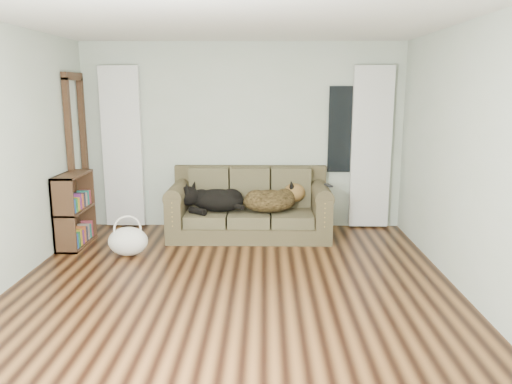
{
  "coord_description": "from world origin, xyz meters",
  "views": [
    {
      "loc": [
        0.32,
        -4.56,
        1.96
      ],
      "look_at": [
        0.2,
        1.6,
        0.68
      ],
      "focal_mm": 35.0,
      "sensor_mm": 36.0,
      "label": 1
    }
  ],
  "objects_px": {
    "bookshelf": "(74,207)",
    "tote_bag": "(128,242)",
    "sofa": "(249,203)",
    "dog_black_lab": "(215,201)",
    "dog_shepherd": "(272,201)"
  },
  "relations": [
    {
      "from": "bookshelf",
      "to": "tote_bag",
      "type": "bearing_deg",
      "value": -26.42
    },
    {
      "from": "sofa",
      "to": "dog_shepherd",
      "type": "bearing_deg",
      "value": -3.63
    },
    {
      "from": "tote_bag",
      "to": "bookshelf",
      "type": "distance_m",
      "value": 0.93
    },
    {
      "from": "sofa",
      "to": "dog_black_lab",
      "type": "xyz_separation_m",
      "value": [
        -0.47,
        -0.01,
        0.03
      ]
    },
    {
      "from": "dog_shepherd",
      "to": "tote_bag",
      "type": "relative_size",
      "value": 1.55
    },
    {
      "from": "dog_shepherd",
      "to": "dog_black_lab",
      "type": "bearing_deg",
      "value": -8.43
    },
    {
      "from": "sofa",
      "to": "bookshelf",
      "type": "relative_size",
      "value": 2.3
    },
    {
      "from": "dog_shepherd",
      "to": "bookshelf",
      "type": "height_order",
      "value": "bookshelf"
    },
    {
      "from": "bookshelf",
      "to": "dog_shepherd",
      "type": "bearing_deg",
      "value": 10.13
    },
    {
      "from": "dog_shepherd",
      "to": "tote_bag",
      "type": "xyz_separation_m",
      "value": [
        -1.74,
        -0.83,
        -0.33
      ]
    },
    {
      "from": "dog_black_lab",
      "to": "bookshelf",
      "type": "distance_m",
      "value": 1.79
    },
    {
      "from": "sofa",
      "to": "tote_bag",
      "type": "height_order",
      "value": "sofa"
    },
    {
      "from": "dog_black_lab",
      "to": "bookshelf",
      "type": "height_order",
      "value": "bookshelf"
    },
    {
      "from": "dog_shepherd",
      "to": "tote_bag",
      "type": "bearing_deg",
      "value": 17.53
    },
    {
      "from": "dog_black_lab",
      "to": "dog_shepherd",
      "type": "relative_size",
      "value": 0.97
    }
  ]
}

